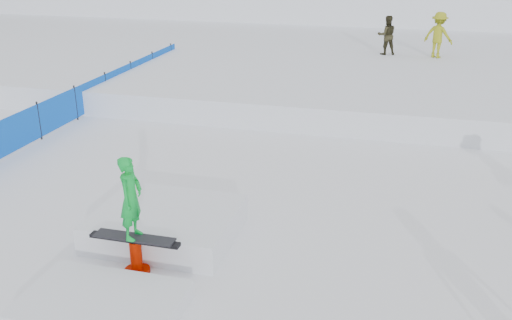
% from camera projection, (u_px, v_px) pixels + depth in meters
% --- Properties ---
extents(ground, '(120.00, 120.00, 0.00)m').
position_uv_depth(ground, '(201.00, 253.00, 10.36)').
color(ground, white).
extents(snow_berm, '(60.00, 14.00, 2.40)m').
position_uv_depth(snow_berm, '(359.00, 5.00, 36.90)').
color(snow_berm, white).
rests_on(snow_berm, ground).
extents(snow_midrise, '(50.00, 18.00, 0.80)m').
position_uv_depth(snow_midrise, '(328.00, 59.00, 24.60)').
color(snow_midrise, white).
rests_on(snow_midrise, ground).
extents(safety_fence, '(0.05, 16.00, 1.10)m').
position_uv_depth(safety_fence, '(76.00, 103.00, 17.64)').
color(safety_fence, blue).
rests_on(safety_fence, ground).
extents(walker_olive, '(0.91, 0.79, 1.57)m').
position_uv_depth(walker_olive, '(387.00, 35.00, 23.29)').
color(walker_olive, '#2A2716').
rests_on(walker_olive, snow_midrise).
extents(walker_ygreen, '(1.33, 1.10, 1.80)m').
position_uv_depth(walker_ygreen, '(438.00, 35.00, 22.65)').
color(walker_ygreen, '#999E18').
rests_on(walker_ygreen, snow_midrise).
extents(jib_rail_feature, '(2.60, 4.40, 2.11)m').
position_uv_depth(jib_rail_feature, '(150.00, 240.00, 10.16)').
color(jib_rail_feature, white).
rests_on(jib_rail_feature, ground).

